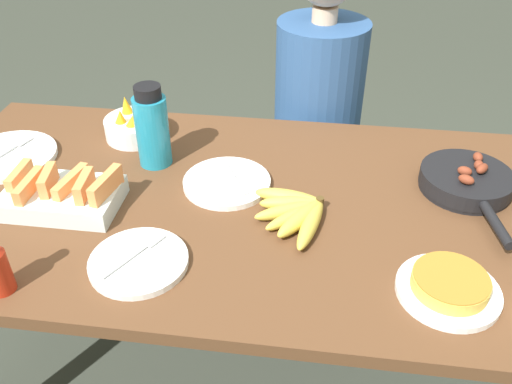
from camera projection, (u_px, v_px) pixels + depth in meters
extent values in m
plane|color=#383D33|center=(256.00, 380.00, 1.83)|extent=(14.00, 14.00, 0.00)
cube|color=brown|center=(256.00, 207.00, 1.39)|extent=(1.80, 0.89, 0.03)
cylinder|color=brown|center=(47.00, 207.00, 2.02)|extent=(0.07, 0.07, 0.72)
ellipsoid|color=gold|center=(289.00, 197.00, 1.36)|extent=(0.18, 0.07, 0.04)
ellipsoid|color=gold|center=(291.00, 203.00, 1.35)|extent=(0.16, 0.06, 0.04)
ellipsoid|color=gold|center=(289.00, 210.00, 1.33)|extent=(0.18, 0.11, 0.04)
ellipsoid|color=gold|center=(295.00, 216.00, 1.31)|extent=(0.15, 0.15, 0.03)
ellipsoid|color=gold|center=(301.00, 218.00, 1.30)|extent=(0.13, 0.17, 0.04)
ellipsoid|color=gold|center=(310.00, 224.00, 1.28)|extent=(0.08, 0.20, 0.04)
cylinder|color=#4C3819|center=(320.00, 204.00, 1.35)|extent=(0.02, 0.02, 0.04)
cube|color=silver|center=(63.00, 198.00, 1.36)|extent=(0.28, 0.18, 0.05)
cube|color=#ED8E4C|center=(19.00, 176.00, 1.37)|extent=(0.02, 0.11, 0.04)
cube|color=#ED8E4C|center=(29.00, 186.00, 1.32)|extent=(0.02, 0.12, 0.04)
cube|color=#ED8E4C|center=(48.00, 181.00, 1.33)|extent=(0.04, 0.10, 0.05)
cube|color=#ED8E4C|center=(71.00, 182.00, 1.34)|extent=(0.05, 0.13, 0.04)
cube|color=#ED8E4C|center=(85.00, 186.00, 1.31)|extent=(0.03, 0.10, 0.05)
cube|color=#ED8E4C|center=(106.00, 186.00, 1.32)|extent=(0.05, 0.13, 0.05)
cylinder|color=black|center=(464.00, 187.00, 1.43)|extent=(0.23, 0.23, 0.01)
cylinder|color=black|center=(466.00, 179.00, 1.41)|extent=(0.24, 0.24, 0.04)
cylinder|color=black|center=(496.00, 224.00, 1.25)|extent=(0.05, 0.16, 0.02)
ellipsoid|color=brown|center=(479.00, 165.00, 1.41)|extent=(0.03, 0.03, 0.03)
ellipsoid|color=brown|center=(482.00, 169.00, 1.39)|extent=(0.05, 0.05, 0.03)
ellipsoid|color=brown|center=(465.00, 171.00, 1.38)|extent=(0.04, 0.04, 0.03)
ellipsoid|color=brown|center=(466.00, 179.00, 1.35)|extent=(0.05, 0.04, 0.03)
ellipsoid|color=brown|center=(478.00, 157.00, 1.44)|extent=(0.03, 0.04, 0.03)
cylinder|color=white|center=(448.00, 291.00, 1.12)|extent=(0.21, 0.21, 0.02)
cylinder|color=gold|center=(450.00, 283.00, 1.11)|extent=(0.16, 0.16, 0.03)
cylinder|color=#AB7427|center=(452.00, 277.00, 1.10)|extent=(0.15, 0.15, 0.00)
cylinder|color=white|center=(139.00, 262.00, 1.19)|extent=(0.22, 0.22, 0.02)
cylinder|color=silver|center=(125.00, 262.00, 1.18)|extent=(0.07, 0.11, 0.01)
cube|color=silver|center=(155.00, 240.00, 1.23)|extent=(0.04, 0.05, 0.00)
cylinder|color=white|center=(8.00, 156.00, 1.55)|extent=(0.27, 0.27, 0.02)
cube|color=silver|center=(24.00, 141.00, 1.59)|extent=(0.04, 0.06, 0.00)
cylinder|color=white|center=(227.00, 182.00, 1.44)|extent=(0.23, 0.23, 0.02)
cylinder|color=silver|center=(232.00, 173.00, 1.46)|extent=(0.06, 0.11, 0.01)
cube|color=silver|center=(242.00, 189.00, 1.39)|extent=(0.04, 0.05, 0.00)
cylinder|color=white|center=(135.00, 128.00, 1.64)|extent=(0.18, 0.18, 0.06)
cone|color=#F4A819|center=(148.00, 117.00, 1.60)|extent=(0.04, 0.04, 0.04)
cone|color=#F4A819|center=(143.00, 109.00, 1.64)|extent=(0.05, 0.05, 0.05)
cone|color=#F4A819|center=(126.00, 106.00, 1.64)|extent=(0.06, 0.06, 0.06)
cone|color=#F4A819|center=(120.00, 117.00, 1.59)|extent=(0.06, 0.06, 0.05)
cone|color=#F4A819|center=(133.00, 121.00, 1.58)|extent=(0.05, 0.05, 0.05)
cylinder|color=teal|center=(153.00, 131.00, 1.48)|extent=(0.09, 0.09, 0.20)
cylinder|color=black|center=(148.00, 92.00, 1.41)|extent=(0.07, 0.07, 0.04)
cube|color=black|center=(310.00, 211.00, 2.19)|extent=(0.34, 0.34, 0.49)
cylinder|color=#2D5184|center=(319.00, 96.00, 1.89)|extent=(0.31, 0.31, 0.52)
cylinder|color=#DBB28E|center=(325.00, 14.00, 1.72)|extent=(0.08, 0.08, 0.05)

